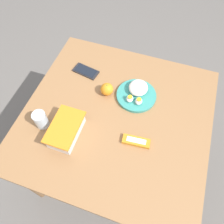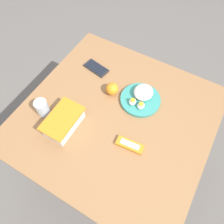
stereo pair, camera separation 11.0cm
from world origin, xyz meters
TOP-DOWN VIEW (x-y plane):
  - ground_plane at (0.00, 0.00)m, footprint 10.00×10.00m
  - table at (0.00, 0.00)m, footprint 0.94×0.96m
  - food_container at (-0.18, 0.20)m, footprint 0.21×0.13m
  - orange_fruit at (0.12, 0.09)m, footprint 0.07×0.07m
  - rice_plate at (0.16, -0.06)m, footprint 0.22×0.22m
  - candy_bar at (-0.11, -0.14)m, footprint 0.06×0.14m
  - cell_phone at (0.22, 0.26)m, footprint 0.10×0.16m
  - drinking_glass at (-0.17, 0.33)m, footprint 0.06×0.06m

SIDE VIEW (x-z plane):
  - ground_plane at x=0.00m, z-range 0.00..0.00m
  - table at x=0.00m, z-range 0.28..0.99m
  - cell_phone at x=0.22m, z-range 0.71..0.72m
  - candy_bar at x=-0.11m, z-range 0.71..0.73m
  - rice_plate at x=0.16m, z-range 0.70..0.77m
  - orange_fruit at x=0.12m, z-range 0.71..0.78m
  - food_container at x=-0.18m, z-range 0.71..0.79m
  - drinking_glass at x=-0.17m, z-range 0.71..0.81m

